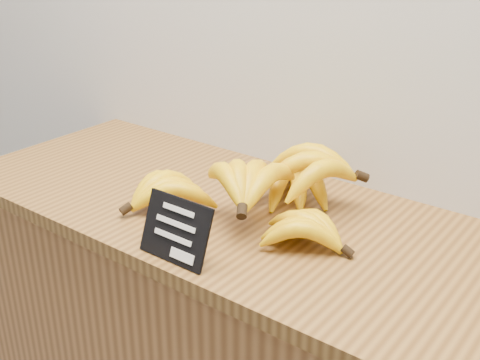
% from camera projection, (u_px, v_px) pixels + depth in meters
% --- Properties ---
extents(counter_top, '(1.39, 0.54, 0.03)m').
position_uv_depth(counter_top, '(255.00, 219.00, 1.23)').
color(counter_top, brown).
rests_on(counter_top, counter).
extents(chalkboard_sign, '(0.14, 0.05, 0.11)m').
position_uv_depth(chalkboard_sign, '(175.00, 230.00, 1.04)').
color(chalkboard_sign, black).
rests_on(chalkboard_sign, counter_top).
extents(banana_pile, '(0.53, 0.38, 0.13)m').
position_uv_depth(banana_pile, '(263.00, 187.00, 1.20)').
color(banana_pile, yellow).
rests_on(banana_pile, counter_top).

